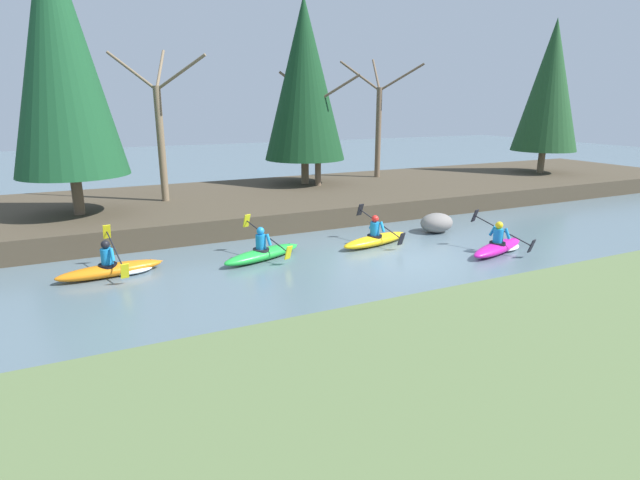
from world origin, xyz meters
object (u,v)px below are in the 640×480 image
kayaker_middle (376,238)px  kayaker_far_back (115,268)px  kayaker_lead (500,246)px  kayaker_trailing (263,252)px  boulder_midstream (437,223)px

kayaker_middle → kayaker_far_back: (-7.90, 0.47, -0.02)m
kayaker_lead → kayaker_far_back: size_ratio=0.98×
kayaker_trailing → kayaker_far_back: size_ratio=0.98×
kayaker_lead → boulder_midstream: kayaker_lead is taller
kayaker_middle → boulder_midstream: bearing=-2.7°
kayaker_middle → boulder_midstream: kayaker_middle is taller
kayaker_far_back → boulder_midstream: 10.73m
kayaker_middle → kayaker_far_back: 7.91m
boulder_midstream → kayaker_far_back: bearing=-179.8°
kayaker_trailing → kayaker_far_back: 4.07m
kayaker_lead → boulder_midstream: (-0.20, 2.85, 0.15)m
kayaker_middle → kayaker_trailing: 3.84m
kayaker_trailing → kayaker_far_back: same height
kayaker_middle → kayaker_far_back: bearing=163.7°
kayaker_lead → kayaker_trailing: size_ratio=1.00×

